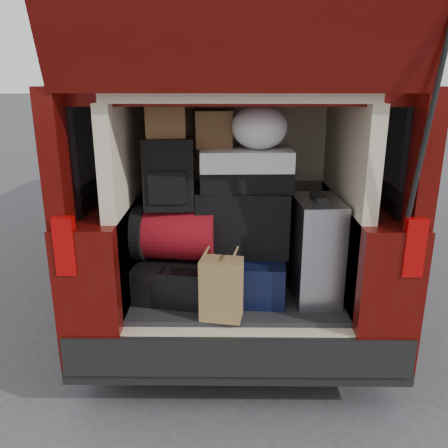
{
  "coord_description": "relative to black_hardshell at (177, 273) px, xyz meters",
  "views": [
    {
      "loc": [
        -0.05,
        -2.52,
        1.84
      ],
      "look_at": [
        -0.08,
        0.2,
        0.97
      ],
      "focal_mm": 38.0,
      "sensor_mm": 36.0,
      "label": 1
    }
  ],
  "objects": [
    {
      "name": "ground",
      "position": [
        0.37,
        -0.16,
        -0.66
      ],
      "size": [
        80.0,
        80.0,
        0.0
      ],
      "primitive_type": "plane",
      "color": "#363638",
      "rests_on": "ground"
    },
    {
      "name": "load_floor",
      "position": [
        0.37,
        0.11,
        -0.38
      ],
      "size": [
        1.24,
        1.05,
        0.55
      ],
      "primitive_type": "cube",
      "color": "black",
      "rests_on": "ground"
    },
    {
      "name": "navy_hardshell",
      "position": [
        0.42,
        0.0,
        0.01
      ],
      "size": [
        0.5,
        0.59,
        0.25
      ],
      "primitive_type": "cube",
      "rotation": [
        0.0,
        0.0,
        -0.07
      ],
      "color": "black",
      "rests_on": "load_floor"
    },
    {
      "name": "red_duffel",
      "position": [
        0.0,
        -0.02,
        0.27
      ],
      "size": [
        0.52,
        0.38,
        0.32
      ],
      "primitive_type": "cube",
      "rotation": [
        0.0,
        0.0,
        -0.14
      ],
      "color": "maroon",
      "rests_on": "black_hardshell"
    },
    {
      "name": "grocery_sack_lower",
      "position": [
        -0.04,
        0.0,
        0.93
      ],
      "size": [
        0.24,
        0.21,
        0.2
      ],
      "primitive_type": "cube",
      "rotation": [
        0.0,
        0.0,
        0.14
      ],
      "color": "brown",
      "rests_on": "backpack"
    },
    {
      "name": "grocery_sack_upper",
      "position": [
        0.22,
        0.11,
        0.87
      ],
      "size": [
        0.24,
        0.21,
        0.21
      ],
      "primitive_type": "cube",
      "rotation": [
        0.0,
        0.0,
        0.16
      ],
      "color": "brown",
      "rests_on": "twotone_duffel"
    },
    {
      "name": "black_soft_case",
      "position": [
        0.41,
        0.04,
        0.33
      ],
      "size": [
        0.56,
        0.35,
        0.39
      ],
      "primitive_type": "cube",
      "rotation": [
        0.0,
        0.0,
        -0.06
      ],
      "color": "black",
      "rests_on": "navy_hardshell"
    },
    {
      "name": "black_hardshell",
      "position": [
        0.0,
        0.0,
        0.0
      ],
      "size": [
        0.49,
        0.61,
        0.22
      ],
      "primitive_type": "cube",
      "rotation": [
        0.0,
        0.0,
        -0.17
      ],
      "color": "black",
      "rests_on": "load_floor"
    },
    {
      "name": "kraft_bag",
      "position": [
        0.28,
        -0.35,
        0.06
      ],
      "size": [
        0.24,
        0.18,
        0.34
      ],
      "primitive_type": "cube",
      "rotation": [
        0.0,
        0.0,
        -0.17
      ],
      "color": "olive",
      "rests_on": "load_floor"
    },
    {
      "name": "plastic_bag_center",
      "position": [
        0.49,
        0.01,
        0.89
      ],
      "size": [
        0.34,
        0.33,
        0.25
      ],
      "primitive_type": "ellipsoid",
      "rotation": [
        0.0,
        0.0,
        0.11
      ],
      "color": "white",
      "rests_on": "twotone_duffel"
    },
    {
      "name": "silver_roller",
      "position": [
        0.83,
        -0.09,
        0.19
      ],
      "size": [
        0.28,
        0.42,
        0.6
      ],
      "primitive_type": "cube",
      "rotation": [
        0.0,
        0.0,
        0.07
      ],
      "color": "white",
      "rests_on": "load_floor"
    },
    {
      "name": "minivan",
      "position": [
        0.37,
        1.7,
        0.25
      ],
      "size": [
        1.9,
        5.35,
        2.77
      ],
      "color": "black",
      "rests_on": "ground"
    },
    {
      "name": "twotone_duffel",
      "position": [
        0.42,
        0.02,
        0.64
      ],
      "size": [
        0.54,
        0.29,
        0.24
      ],
      "primitive_type": "cube",
      "rotation": [
        0.0,
        0.0,
        0.04
      ],
      "color": "white",
      "rests_on": "black_soft_case"
    },
    {
      "name": "backpack",
      "position": [
        -0.02,
        -0.04,
        0.63
      ],
      "size": [
        0.29,
        0.19,
        0.41
      ],
      "primitive_type": "cube",
      "rotation": [
        0.0,
        0.0,
        0.05
      ],
      "color": "black",
      "rests_on": "red_duffel"
    }
  ]
}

